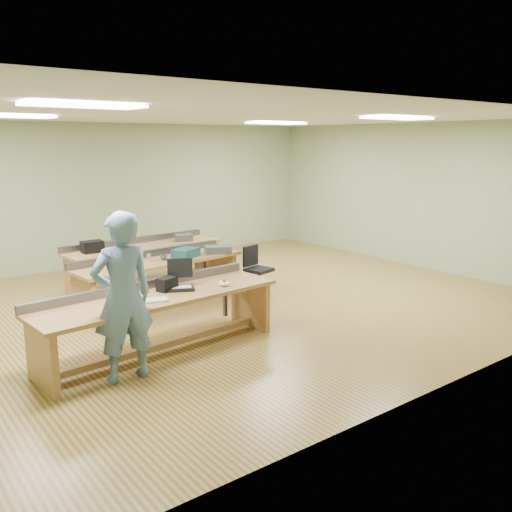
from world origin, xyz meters
The scene contains 22 objects.
floor centered at (0.00, 0.00, 0.00)m, with size 10.00×10.00×0.00m, color #A3823D.
ceiling centered at (0.00, 0.00, 3.00)m, with size 10.00×10.00×0.00m, color silver.
wall_back centered at (0.00, 4.00, 1.50)m, with size 10.00×0.04×3.00m, color gray.
wall_front centered at (0.00, -4.00, 1.50)m, with size 10.00×0.04×3.00m, color gray.
wall_right centered at (5.00, 0.00, 1.50)m, with size 0.04×8.00×3.00m, color gray.
fluor_panels centered at (0.00, 0.00, 2.97)m, with size 6.20×3.50×0.03m.
workbench_front centered at (-1.63, -1.25, 0.56)m, with size 3.23×1.12×0.86m.
workbench_mid centered at (-0.68, 0.59, 0.56)m, with size 2.89×1.06×0.86m.
workbench_back centered at (-0.33, 1.83, 0.56)m, with size 2.96×1.00×0.86m.
person centered at (-2.29, -1.74, 0.95)m, with size 0.69×0.45×1.90m, color slate.
laptop_base centered at (-1.28, -1.22, 0.77)m, with size 0.32×0.27×0.04m, color black.
laptop_screen centered at (-1.22, -1.10, 1.01)m, with size 0.32×0.02×0.26m, color black.
keyboard centered at (-1.89, -1.46, 0.76)m, with size 0.50×0.17×0.03m, color beige.
trackball_mouse centered at (-0.73, -1.39, 0.78)m, with size 0.13×0.16×0.07m, color white.
camera_bag centered at (-1.44, -1.15, 0.84)m, with size 0.25×0.16×0.17m, color black.
task_chair centered at (0.98, 0.14, 0.31)m, with size 0.55×0.55×0.84m.
parts_bin_teal centered at (-0.23, 0.48, 0.82)m, with size 0.41×0.31×0.14m, color #154047.
parts_bin_grey centered at (0.39, 0.46, 0.81)m, with size 0.44×0.28×0.12m, color #3D3D40.
mug centered at (-0.62, 0.52, 0.79)m, with size 0.11×0.11×0.09m, color #3D3D40.
drinks_can centered at (-0.85, 0.57, 0.81)m, with size 0.07×0.07×0.12m, color silver.
storage_box_back centered at (-1.31, 1.79, 0.85)m, with size 0.35×0.25×0.20m, color black.
tray_back centered at (0.49, 1.82, 0.81)m, with size 0.31×0.22×0.12m, color #3D3D40.
Camera 1 is at (-4.56, -7.13, 2.61)m, focal length 38.00 mm.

